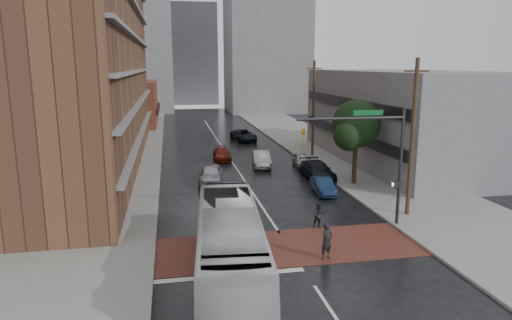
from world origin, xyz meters
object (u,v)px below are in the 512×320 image
pedestrian_b (319,215)px  car_travel_c (222,154)px  transit_bus (230,245)px  car_parked_near (323,186)px  car_travel_a (211,174)px  suv_travel (244,135)px  car_parked_mid (317,170)px  car_parked_far (302,160)px  car_travel_b (261,159)px  pedestrian_a (327,241)px

pedestrian_b → car_travel_c: bearing=97.4°
transit_bus → car_parked_near: bearing=60.3°
car_travel_a → car_parked_near: size_ratio=1.24×
pedestrian_b → suv_travel: bearing=86.9°
car_travel_c → car_parked_mid: car_parked_mid is taller
car_travel_a → car_parked_mid: bearing=7.8°
transit_bus → car_parked_far: transit_bus is taller
suv_travel → car_parked_mid: 20.90m
car_travel_b → pedestrian_b: bearing=-83.5°
car_travel_a → car_parked_mid: 9.10m
transit_bus → car_travel_a: 17.21m
pedestrian_a → car_parked_mid: pedestrian_a is taller
car_travel_a → transit_bus: bearing=-84.0°
transit_bus → pedestrian_a: size_ratio=6.24×
suv_travel → car_travel_c: bearing=-118.5°
car_parked_near → car_parked_mid: bearing=81.9°
car_travel_a → car_parked_far: car_travel_a is taller
car_parked_mid → car_travel_b: bearing=122.5°
car_travel_c → transit_bus: bearing=-94.8°
car_travel_c → car_parked_mid: (7.10, -9.38, 0.13)m
suv_travel → car_travel_b: bearing=-101.5°
car_parked_mid → car_parked_near: bearing=-104.5°
pedestrian_a → transit_bus: bearing=170.7°
pedestrian_b → car_travel_a: (-5.40, 11.57, 0.00)m
pedestrian_b → car_parked_near: bearing=67.2°
car_travel_c → suv_travel: suv_travel is taller
pedestrian_a → suv_travel: pedestrian_a is taller
pedestrian_a → car_parked_near: pedestrian_a is taller
transit_bus → car_parked_mid: bearing=65.3°
car_travel_a → car_parked_near: bearing=-21.2°
pedestrian_b → car_travel_c: pedestrian_b is taller
car_parked_mid → car_parked_far: (0.08, 4.93, -0.11)m
car_travel_b → car_parked_near: size_ratio=1.22×
car_parked_far → car_travel_c: bearing=153.1°
pedestrian_a → car_parked_near: size_ratio=0.51×
transit_bus → car_travel_a: (0.69, 17.18, -0.87)m
car_travel_a → car_travel_b: size_ratio=1.02×
car_parked_far → car_travel_b: bearing=175.8°
pedestrian_a → car_travel_c: (-2.36, 25.21, -0.35)m
pedestrian_b → car_parked_near: pedestrian_b is taller
pedestrian_b → car_parked_far: size_ratio=0.43×
pedestrian_b → transit_bus: bearing=-139.2°
car_travel_a → car_parked_far: bearing=36.2°
car_parked_near → car_travel_c: bearing=118.3°
car_parked_far → car_parked_mid: bearing=-86.0°
transit_bus → pedestrian_a: 5.25m
pedestrian_a → pedestrian_b: pedestrian_a is taller
suv_travel → car_parked_far: size_ratio=1.43×
suv_travel → car_parked_far: (3.08, -15.74, -0.10)m
car_travel_b → car_travel_c: (-3.33, 3.83, -0.14)m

